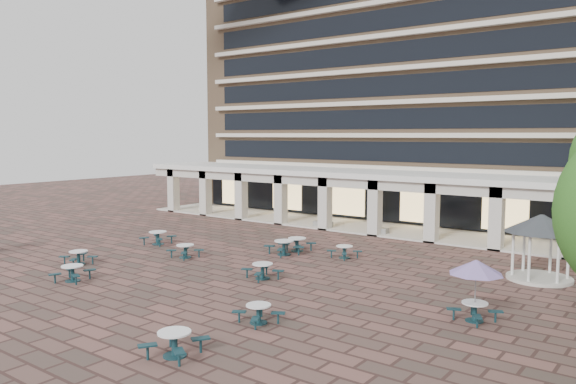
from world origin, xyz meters
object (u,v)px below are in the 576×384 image
object	(u,v)px
picnic_table_1	(72,272)
gazebo	(541,231)
picnic_table_0	(78,256)
picnic_table_2	(174,341)
planter_left	(323,222)
planter_right	(378,228)

from	to	relation	value
picnic_table_1	gazebo	bearing A→B (deg)	13.86
picnic_table_0	gazebo	world-z (taller)	gazebo
picnic_table_2	planter_left	world-z (taller)	planter_left
picnic_table_1	planter_left	world-z (taller)	planter_left
picnic_table_2	planter_left	distance (m)	25.91
picnic_table_2	gazebo	distance (m)	18.87
gazebo	planter_right	size ratio (longest dim) A/B	2.33
gazebo	picnic_table_0	bearing A→B (deg)	-150.91
planter_right	planter_left	bearing A→B (deg)	-180.00
picnic_table_0	picnic_table_2	bearing A→B (deg)	-13.83
gazebo	planter_left	size ratio (longest dim) A/B	2.33
picnic_table_1	planter_left	bearing A→B (deg)	63.12
picnic_table_0	planter_right	world-z (taller)	planter_right
picnic_table_1	planter_left	distance (m)	20.59
picnic_table_2	planter_left	bearing A→B (deg)	100.11
picnic_table_0	planter_right	bearing A→B (deg)	71.99
picnic_table_1	planter_right	world-z (taller)	planter_right
picnic_table_1	picnic_table_2	world-z (taller)	picnic_table_2
picnic_table_0	planter_right	size ratio (longest dim) A/B	1.23
picnic_table_1	picnic_table_2	distance (m)	11.61
picnic_table_0	gazebo	distance (m)	24.34
picnic_table_0	gazebo	xyz separation A→B (m)	(21.20, 11.80, 2.00)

